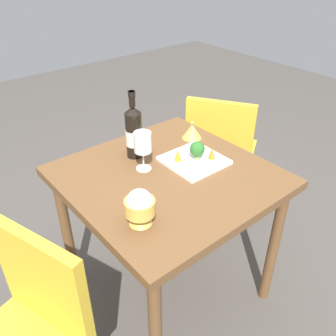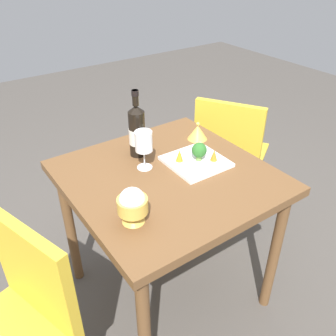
{
  "view_description": "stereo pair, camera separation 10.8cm",
  "coord_description": "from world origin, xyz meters",
  "px_view_note": "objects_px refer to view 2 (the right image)",
  "views": [
    {
      "loc": [
        -0.83,
        -1.0,
        1.61
      ],
      "look_at": [
        0.0,
        0.0,
        0.78
      ],
      "focal_mm": 38.47,
      "sensor_mm": 36.0,
      "label": 1
    },
    {
      "loc": [
        -0.75,
        -1.07,
        1.61
      ],
      "look_at": [
        0.0,
        0.0,
        0.78
      ],
      "focal_mm": 38.47,
      "sensor_mm": 36.0,
      "label": 2
    }
  ],
  "objects_px": {
    "chair_by_wall": "(22,310)",
    "wine_glass": "(144,142)",
    "chair_near_window": "(229,148)",
    "rice_bowl_lid": "(198,132)",
    "serving_plate": "(196,162)",
    "wine_bottle": "(137,131)",
    "rice_bowl": "(133,205)",
    "carrot_garnish_right": "(214,155)",
    "carrot_garnish_left": "(179,155)",
    "broccoli_floret": "(199,150)"
  },
  "relations": [
    {
      "from": "chair_by_wall",
      "to": "wine_glass",
      "type": "height_order",
      "value": "wine_glass"
    },
    {
      "from": "chair_near_window",
      "to": "wine_glass",
      "type": "height_order",
      "value": "wine_glass"
    },
    {
      "from": "rice_bowl_lid",
      "to": "serving_plate",
      "type": "xyz_separation_m",
      "value": [
        -0.15,
        -0.18,
        -0.03
      ]
    },
    {
      "from": "wine_bottle",
      "to": "rice_bowl",
      "type": "relative_size",
      "value": 2.24
    },
    {
      "from": "rice_bowl",
      "to": "carrot_garnish_right",
      "type": "relative_size",
      "value": 2.63
    },
    {
      "from": "wine_bottle",
      "to": "carrot_garnish_left",
      "type": "xyz_separation_m",
      "value": [
        0.11,
        -0.18,
        -0.08
      ]
    },
    {
      "from": "wine_bottle",
      "to": "broccoli_floret",
      "type": "distance_m",
      "value": 0.3
    },
    {
      "from": "serving_plate",
      "to": "chair_by_wall",
      "type": "bearing_deg",
      "value": -171.22
    },
    {
      "from": "wine_bottle",
      "to": "rice_bowl_lid",
      "type": "height_order",
      "value": "wine_bottle"
    },
    {
      "from": "serving_plate",
      "to": "wine_glass",
      "type": "bearing_deg",
      "value": 154.12
    },
    {
      "from": "rice_bowl_lid",
      "to": "broccoli_floret",
      "type": "relative_size",
      "value": 1.17
    },
    {
      "from": "chair_near_window",
      "to": "wine_glass",
      "type": "bearing_deg",
      "value": -106.72
    },
    {
      "from": "wine_bottle",
      "to": "broccoli_floret",
      "type": "height_order",
      "value": "wine_bottle"
    },
    {
      "from": "rice_bowl",
      "to": "rice_bowl_lid",
      "type": "xyz_separation_m",
      "value": [
        0.59,
        0.36,
        -0.04
      ]
    },
    {
      "from": "wine_glass",
      "to": "rice_bowl",
      "type": "xyz_separation_m",
      "value": [
        -0.22,
        -0.28,
        -0.05
      ]
    },
    {
      "from": "chair_by_wall",
      "to": "serving_plate",
      "type": "relative_size",
      "value": 3.36
    },
    {
      "from": "rice_bowl",
      "to": "carrot_garnish_left",
      "type": "bearing_deg",
      "value": 30.79
    },
    {
      "from": "broccoli_floret",
      "to": "carrot_garnish_left",
      "type": "relative_size",
      "value": 1.53
    },
    {
      "from": "wine_bottle",
      "to": "wine_glass",
      "type": "bearing_deg",
      "value": -107.42
    },
    {
      "from": "chair_by_wall",
      "to": "wine_bottle",
      "type": "xyz_separation_m",
      "value": [
        0.69,
        0.35,
        0.35
      ]
    },
    {
      "from": "wine_glass",
      "to": "serving_plate",
      "type": "bearing_deg",
      "value": -25.88
    },
    {
      "from": "wine_glass",
      "to": "rice_bowl_lid",
      "type": "distance_m",
      "value": 0.39
    },
    {
      "from": "rice_bowl",
      "to": "carrot_garnish_right",
      "type": "bearing_deg",
      "value": 15.13
    },
    {
      "from": "rice_bowl_lid",
      "to": "carrot_garnish_right",
      "type": "xyz_separation_m",
      "value": [
        -0.09,
        -0.23,
        0.0
      ]
    },
    {
      "from": "wine_bottle",
      "to": "rice_bowl",
      "type": "xyz_separation_m",
      "value": [
        -0.26,
        -0.4,
        -0.05
      ]
    },
    {
      "from": "rice_bowl_lid",
      "to": "carrot_garnish_left",
      "type": "height_order",
      "value": "rice_bowl_lid"
    },
    {
      "from": "chair_near_window",
      "to": "wine_bottle",
      "type": "height_order",
      "value": "wine_bottle"
    },
    {
      "from": "broccoli_floret",
      "to": "carrot_garnish_right",
      "type": "bearing_deg",
      "value": -36.97
    },
    {
      "from": "wine_bottle",
      "to": "wine_glass",
      "type": "height_order",
      "value": "wine_bottle"
    },
    {
      "from": "rice_bowl",
      "to": "carrot_garnish_left",
      "type": "relative_size",
      "value": 2.53
    },
    {
      "from": "chair_by_wall",
      "to": "rice_bowl",
      "type": "bearing_deg",
      "value": -113.65
    },
    {
      "from": "wine_glass",
      "to": "carrot_garnish_left",
      "type": "bearing_deg",
      "value": -23.13
    },
    {
      "from": "wine_bottle",
      "to": "serving_plate",
      "type": "bearing_deg",
      "value": -51.74
    },
    {
      "from": "wine_glass",
      "to": "rice_bowl_lid",
      "type": "height_order",
      "value": "wine_glass"
    },
    {
      "from": "carrot_garnish_left",
      "to": "wine_bottle",
      "type": "bearing_deg",
      "value": 121.11
    },
    {
      "from": "wine_glass",
      "to": "carrot_garnish_right",
      "type": "distance_m",
      "value": 0.32
    },
    {
      "from": "chair_near_window",
      "to": "rice_bowl_lid",
      "type": "xyz_separation_m",
      "value": [
        -0.36,
        -0.11,
        0.26
      ]
    },
    {
      "from": "chair_near_window",
      "to": "wine_bottle",
      "type": "bearing_deg",
      "value": -115.46
    },
    {
      "from": "rice_bowl",
      "to": "carrot_garnish_left",
      "type": "xyz_separation_m",
      "value": [
        0.37,
        0.22,
        -0.03
      ]
    },
    {
      "from": "wine_bottle",
      "to": "rice_bowl_lid",
      "type": "distance_m",
      "value": 0.34
    },
    {
      "from": "carrot_garnish_right",
      "to": "wine_glass",
      "type": "bearing_deg",
      "value": 151.9
    },
    {
      "from": "carrot_garnish_right",
      "to": "chair_near_window",
      "type": "bearing_deg",
      "value": 37.37
    },
    {
      "from": "carrot_garnish_left",
      "to": "wine_glass",
      "type": "bearing_deg",
      "value": 156.87
    },
    {
      "from": "chair_near_window",
      "to": "chair_by_wall",
      "type": "distance_m",
      "value": 1.44
    },
    {
      "from": "chair_near_window",
      "to": "carrot_garnish_right",
      "type": "xyz_separation_m",
      "value": [
        -0.45,
        -0.34,
        0.26
      ]
    },
    {
      "from": "chair_near_window",
      "to": "wine_glass",
      "type": "distance_m",
      "value": 0.82
    },
    {
      "from": "chair_near_window",
      "to": "wine_glass",
      "type": "relative_size",
      "value": 4.75
    },
    {
      "from": "wine_bottle",
      "to": "broccoli_floret",
      "type": "relative_size",
      "value": 3.7
    },
    {
      "from": "wine_bottle",
      "to": "serving_plate",
      "type": "xyz_separation_m",
      "value": [
        0.17,
        -0.22,
        -0.12
      ]
    },
    {
      "from": "broccoli_floret",
      "to": "chair_near_window",
      "type": "bearing_deg",
      "value": 30.98
    }
  ]
}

